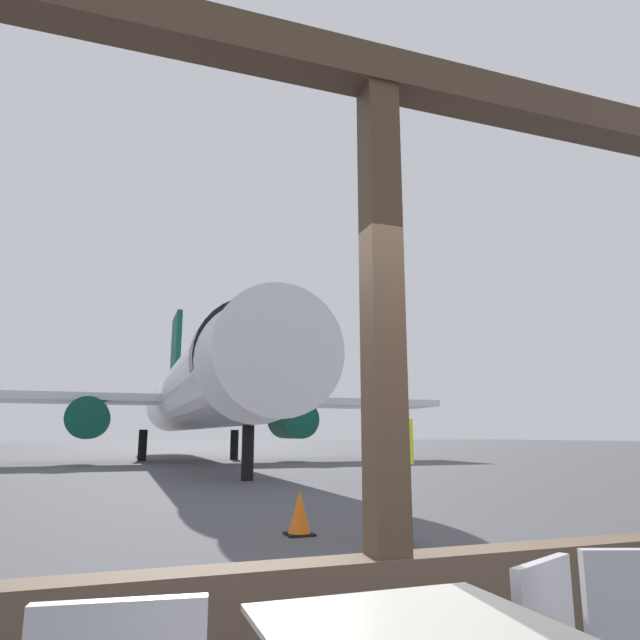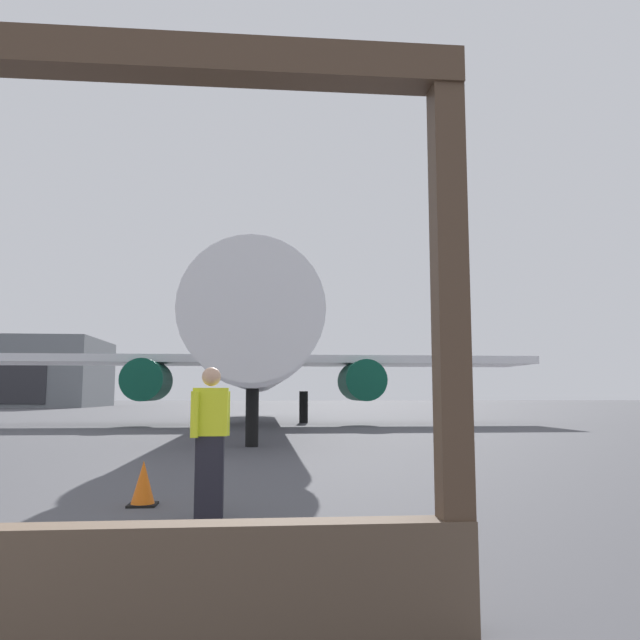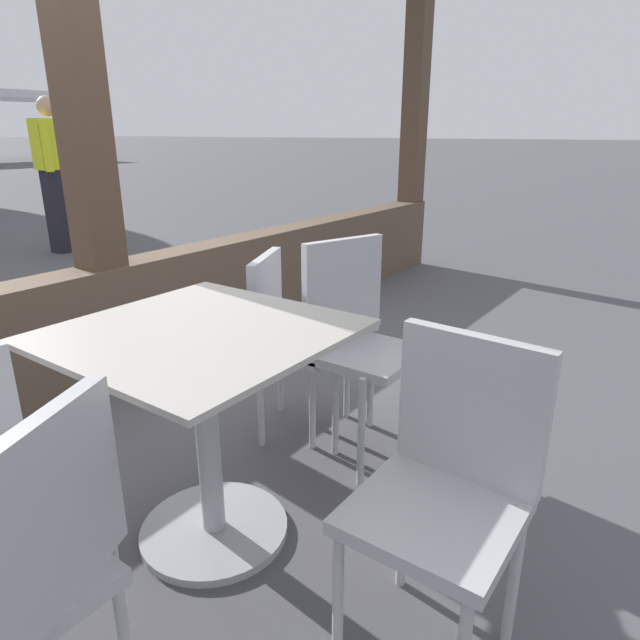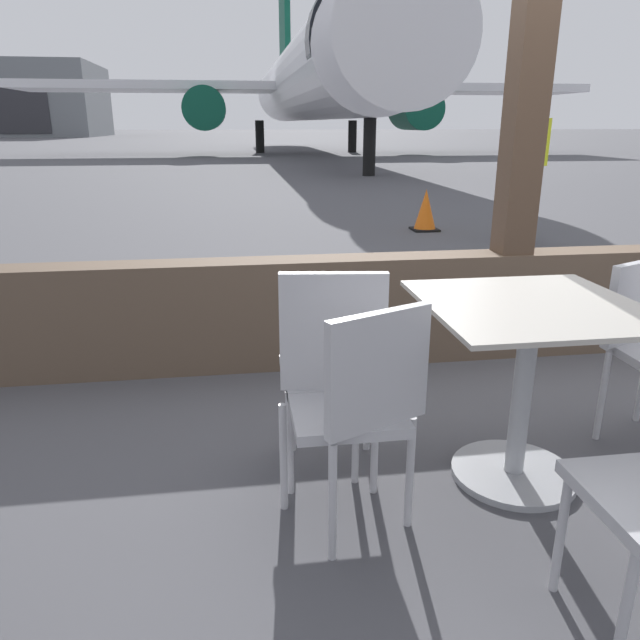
{
  "view_description": "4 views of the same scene",
  "coord_description": "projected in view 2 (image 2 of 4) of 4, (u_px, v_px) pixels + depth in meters",
  "views": [
    {
      "loc": [
        -1.4,
        -2.9,
        1.3
      ],
      "look_at": [
        2.83,
        9.17,
        3.91
      ],
      "focal_mm": 31.75,
      "sensor_mm": 36.0,
      "label": 1
    },
    {
      "loc": [
        2.46,
        -3.91,
        1.42
      ],
      "look_at": [
        3.98,
        12.55,
        3.36
      ],
      "focal_mm": 35.7,
      "sensor_mm": 36.0,
      "label": 2
    },
    {
      "loc": [
        -1.68,
        -2.66,
        1.36
      ],
      "look_at": [
        -0.23,
        -1.62,
        0.75
      ],
      "focal_mm": 31.03,
      "sensor_mm": 36.0,
      "label": 3
    },
    {
      "loc": [
        -1.72,
        -3.49,
        1.44
      ],
      "look_at": [
        -1.36,
        -1.03,
        0.62
      ],
      "focal_mm": 33.65,
      "sensor_mm": 36.0,
      "label": 4
    }
  ],
  "objects": [
    {
      "name": "ground_plane",
      "position": [
        224.0,
        416.0,
        43.03
      ],
      "size": [
        220.0,
        220.0,
        0.0
      ],
      "primitive_type": "plane",
      "color": "#4C4C51"
    },
    {
      "name": "airplane",
      "position": [
        256.0,
        353.0,
        29.88
      ],
      "size": [
        26.97,
        31.83,
        10.16
      ],
      "color": "silver",
      "rests_on": "ground"
    },
    {
      "name": "ground_crew_worker",
      "position": [
        210.0,
        440.0,
        7.33
      ],
      "size": [
        0.43,
        0.43,
        1.74
      ],
      "color": "black",
      "rests_on": "ground"
    },
    {
      "name": "traffic_cone",
      "position": [
        143.0,
        484.0,
        8.19
      ],
      "size": [
        0.36,
        0.36,
        0.57
      ],
      "color": "orange",
      "rests_on": "ground"
    }
  ]
}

